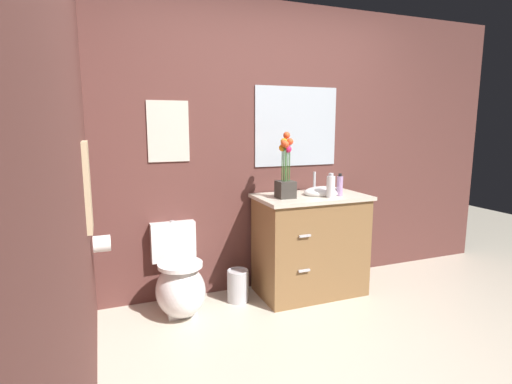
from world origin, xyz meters
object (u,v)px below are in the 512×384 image
(wall_poster, at_px, (168,131))
(toilet_paper_roll, at_px, (102,244))
(toilet, at_px, (179,283))
(vanity_cabinet, at_px, (310,243))
(lotion_bottle, at_px, (331,186))
(flower_vase, at_px, (286,175))
(hanging_towel, at_px, (87,186))
(soap_bottle, at_px, (340,186))
(trash_bin, at_px, (238,285))
(wall_mirror, at_px, (296,127))

(wall_poster, height_order, toilet_paper_roll, wall_poster)
(toilet, distance_m, wall_poster, 1.20)
(vanity_cabinet, bearing_deg, lotion_bottle, -59.93)
(flower_vase, bearing_deg, toilet_paper_roll, -174.33)
(hanging_towel, bearing_deg, toilet_paper_roll, 79.47)
(wall_poster, bearing_deg, hanging_towel, -128.19)
(vanity_cabinet, distance_m, soap_bottle, 0.56)
(vanity_cabinet, bearing_deg, flower_vase, -173.77)
(vanity_cabinet, relative_size, trash_bin, 3.87)
(trash_bin, bearing_deg, lotion_bottle, -15.85)
(lotion_bottle, bearing_deg, hanging_towel, -170.43)
(trash_bin, distance_m, wall_mirror, 1.48)
(flower_vase, distance_m, trash_bin, 1.01)
(hanging_towel, bearing_deg, trash_bin, 25.46)
(toilet_paper_roll, bearing_deg, lotion_bottle, 0.42)
(toilet, height_order, hanging_towel, hanging_towel)
(vanity_cabinet, distance_m, trash_bin, 0.72)
(toilet, distance_m, wall_mirror, 1.68)
(trash_bin, distance_m, toilet_paper_roll, 1.19)
(lotion_bottle, xyz_separation_m, wall_poster, (-1.23, 0.45, 0.45))
(trash_bin, bearing_deg, toilet, -176.84)
(soap_bottle, distance_m, hanging_towel, 1.99)
(wall_poster, bearing_deg, toilet, -90.00)
(vanity_cabinet, xyz_separation_m, wall_mirror, (-0.00, 0.29, 1.00))
(flower_vase, height_order, trash_bin, flower_vase)
(wall_poster, bearing_deg, wall_mirror, 0.00)
(hanging_towel, relative_size, toilet_paper_roll, 4.73)
(soap_bottle, distance_m, toilet_paper_roll, 1.92)
(toilet, distance_m, hanging_towel, 1.17)
(soap_bottle, xyz_separation_m, wall_mirror, (-0.21, 0.41, 0.49))
(soap_bottle, xyz_separation_m, trash_bin, (-0.86, 0.17, -0.82))
(flower_vase, relative_size, hanging_towel, 1.04)
(toilet, distance_m, soap_bottle, 1.54)
(vanity_cabinet, height_order, wall_mirror, wall_mirror)
(flower_vase, xyz_separation_m, toilet_paper_roll, (-1.43, -0.14, -0.38))
(vanity_cabinet, relative_size, lotion_bottle, 5.16)
(toilet, bearing_deg, hanging_towel, -140.53)
(soap_bottle, height_order, toilet_paper_roll, soap_bottle)
(soap_bottle, xyz_separation_m, wall_poster, (-1.35, 0.41, 0.45))
(toilet_paper_roll, bearing_deg, soap_bottle, 1.75)
(soap_bottle, relative_size, trash_bin, 0.70)
(toilet, xyz_separation_m, vanity_cabinet, (1.14, -0.03, 0.20))
(hanging_towel, bearing_deg, vanity_cabinet, 14.97)
(toilet, distance_m, trash_bin, 0.51)
(flower_vase, bearing_deg, wall_poster, 159.97)
(lotion_bottle, xyz_separation_m, wall_mirror, (-0.09, 0.45, 0.48))
(wall_poster, distance_m, hanging_towel, 1.01)
(trash_bin, bearing_deg, flower_vase, -11.84)
(toilet, xyz_separation_m, lotion_bottle, (1.23, -0.18, 0.72))
(toilet, xyz_separation_m, hanging_towel, (-0.60, -0.49, 0.87))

